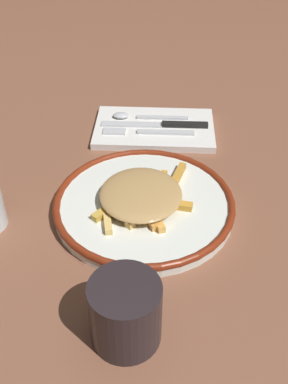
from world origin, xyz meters
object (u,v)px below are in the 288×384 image
object	(u,v)px
plate	(144,204)
fork	(148,132)
knife	(164,125)
coffee_mug	(125,311)
napkin	(154,129)
fries_heap	(143,196)
spoon	(137,116)

from	to	relation	value
plate	fork	size ratio (longest dim) A/B	1.62
plate	knife	bearing A→B (deg)	-7.86
fork	coffee_mug	world-z (taller)	coffee_mug
coffee_mug	napkin	bearing A→B (deg)	-3.54
coffee_mug	fries_heap	bearing A→B (deg)	-3.23
fork	knife	xyz separation A→B (m)	(0.03, -0.03, 0.00)
fork	knife	bearing A→B (deg)	-48.71
napkin	fork	world-z (taller)	fork
fork	knife	size ratio (longest dim) A/B	0.84
fries_heap	coffee_mug	bearing A→B (deg)	176.77
fries_heap	coffee_mug	xyz separation A→B (m)	(-0.23, 0.01, 0.01)
knife	coffee_mug	xyz separation A→B (m)	(-0.46, 0.05, 0.03)
fork	spoon	size ratio (longest dim) A/B	1.16
coffee_mug	spoon	bearing A→B (deg)	0.71
coffee_mug	fork	bearing A→B (deg)	-2.17
plate	napkin	distance (m)	0.24
knife	coffee_mug	bearing A→B (deg)	174.14
knife	coffee_mug	distance (m)	0.47
napkin	knife	xyz separation A→B (m)	(-0.00, -0.02, 0.01)
napkin	coffee_mug	world-z (taller)	coffee_mug
knife	coffee_mug	world-z (taller)	coffee_mug
fries_heap	napkin	size ratio (longest dim) A/B	0.73
fork	spoon	world-z (taller)	spoon
plate	spoon	distance (m)	0.27
fries_heap	napkin	distance (m)	0.24
plate	fork	world-z (taller)	plate
plate	coffee_mug	xyz separation A→B (m)	(-0.23, 0.02, 0.03)
fries_heap	plate	bearing A→B (deg)	-59.78
fork	spoon	distance (m)	0.06
plate	napkin	bearing A→B (deg)	-3.33
knife	fries_heap	bearing A→B (deg)	171.66
plate	spoon	xyz separation A→B (m)	(0.27, 0.02, 0.01)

